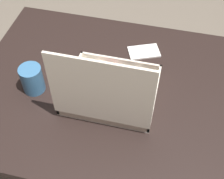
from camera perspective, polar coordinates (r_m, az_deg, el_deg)
ground_plane at (r=1.73m, az=-0.99°, el=-15.64°), size 8.00×8.00×0.00m
dining_table at (r=1.20m, az=-1.39°, el=-3.50°), size 0.93×0.76×0.74m
donut_box at (r=1.03m, az=-0.41°, el=0.00°), size 0.30×0.28×0.29m
coffee_mug at (r=1.09m, az=-14.41°, el=1.93°), size 0.08×0.08×0.10m
paper_napkin at (r=1.23m, az=5.85°, el=6.88°), size 0.14×0.11×0.01m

